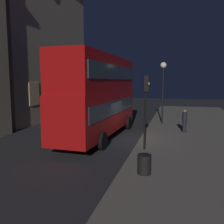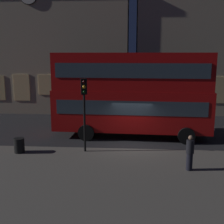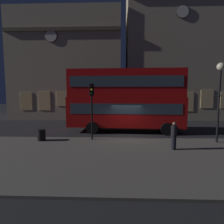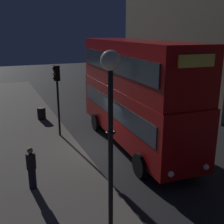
% 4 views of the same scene
% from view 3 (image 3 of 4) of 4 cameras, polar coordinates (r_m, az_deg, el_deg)
% --- Properties ---
extents(ground_plane, '(80.00, 80.00, 0.00)m').
position_cam_3_polar(ground_plane, '(15.90, 4.29, -7.16)').
color(ground_plane, '#232326').
extents(sidewalk_slab, '(44.00, 8.43, 0.12)m').
position_cam_3_polar(sidewalk_slab, '(10.90, 5.34, -13.07)').
color(sidewalk_slab, '#5B564F').
rests_on(sidewalk_slab, ground).
extents(building_with_clock, '(14.51, 8.83, 14.15)m').
position_cam_3_polar(building_with_clock, '(29.44, -12.13, 12.64)').
color(building_with_clock, tan).
rests_on(building_with_clock, ground).
extents(building_plain_facade, '(14.91, 7.40, 17.77)m').
position_cam_3_polar(building_plain_facade, '(29.69, 19.46, 15.91)').
color(building_plain_facade, tan).
rests_on(building_plain_facade, ground).
extents(double_decker_bus, '(10.43, 3.11, 5.55)m').
position_cam_3_polar(double_decker_bus, '(17.38, 4.02, 4.22)').
color(double_decker_bus, '#9E0C0C').
rests_on(double_decker_bus, ground).
extents(traffic_light_near_kerb, '(0.37, 0.39, 4.06)m').
position_cam_3_polar(traffic_light_near_kerb, '(14.03, -6.00, 3.61)').
color(traffic_light_near_kerb, black).
rests_on(traffic_light_near_kerb, sidewalk_slab).
extents(street_lamp, '(0.53, 0.53, 5.43)m').
position_cam_3_polar(street_lamp, '(15.05, 29.20, 7.49)').
color(street_lamp, black).
rests_on(street_lamp, sidewalk_slab).
extents(pedestrian, '(0.37, 0.37, 1.69)m').
position_cam_3_polar(pedestrian, '(12.35, 17.78, -6.59)').
color(pedestrian, black).
rests_on(pedestrian, sidewalk_slab).
extents(litter_bin, '(0.57, 0.57, 0.81)m').
position_cam_3_polar(litter_bin, '(14.89, -20.07, -6.36)').
color(litter_bin, black).
rests_on(litter_bin, sidewalk_slab).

